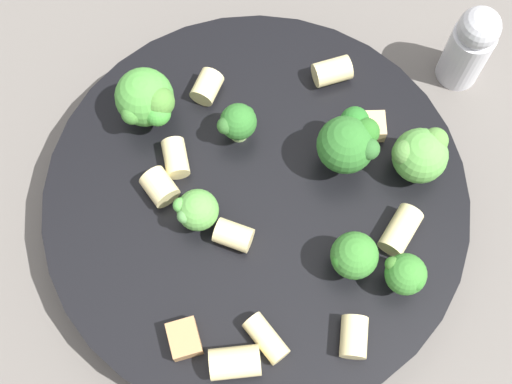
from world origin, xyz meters
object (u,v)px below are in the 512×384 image
object	(u,v)px
broccoli_floret_0	(354,257)
broccoli_floret_5	(419,154)
pasta_bowl	(256,205)
rigatoni_4	(235,362)
rigatoni_5	(160,187)
rigatoni_6	(176,158)
pepper_shaker	(470,46)
rigatoni_1	(207,87)
chicken_chunk_1	(373,132)
broccoli_floret_4	(237,123)
broccoli_floret_3	(405,274)
rigatoni_7	(233,235)
broccoli_floret_6	(349,142)
rigatoni_0	(266,338)
broccoli_floret_2	(197,211)
chicken_chunk_0	(184,339)
rigatoni_8	(401,230)
rigatoni_3	(358,334)
rigatoni_2	(332,71)
broccoli_floret_1	(147,100)

from	to	relation	value
broccoli_floret_0	broccoli_floret_5	xyz separation A→B (m)	(-0.07, -0.03, 0.00)
pasta_bowl	rigatoni_4	size ratio (longest dim) A/B	9.36
rigatoni_5	rigatoni_6	distance (m)	0.02
rigatoni_6	pepper_shaker	world-z (taller)	pepper_shaker
broccoli_floret_5	rigatoni_1	distance (m)	0.14
broccoli_floret_5	chicken_chunk_1	world-z (taller)	broccoli_floret_5
broccoli_floret_5	pepper_shaker	bearing A→B (deg)	-149.99
broccoli_floret_4	chicken_chunk_1	distance (m)	0.09
chicken_chunk_1	pasta_bowl	bearing A→B (deg)	-3.24
broccoli_floret_3	rigatoni_7	bearing A→B (deg)	-47.87
broccoli_floret_6	rigatoni_0	world-z (taller)	broccoli_floret_6
broccoli_floret_2	broccoli_floret_3	distance (m)	0.13
rigatoni_6	pasta_bowl	bearing A→B (deg)	122.31
broccoli_floret_2	rigatoni_5	bearing A→B (deg)	-69.95
broccoli_floret_3	chicken_chunk_1	xyz separation A→B (m)	(-0.04, -0.09, -0.01)
chicken_chunk_0	rigatoni_8	bearing A→B (deg)	174.16
rigatoni_4	chicken_chunk_0	distance (m)	0.03
rigatoni_7	chicken_chunk_0	world-z (taller)	rigatoni_7
broccoli_floret_4	rigatoni_3	size ratio (longest dim) A/B	1.31
rigatoni_2	chicken_chunk_0	xyz separation A→B (m)	(0.17, 0.10, -0.00)
rigatoni_4	rigatoni_8	size ratio (longest dim) A/B	0.98
rigatoni_1	chicken_chunk_0	xyz separation A→B (m)	(0.10, 0.13, -0.00)
broccoli_floret_0	rigatoni_2	distance (m)	0.13
rigatoni_1	pepper_shaker	world-z (taller)	pepper_shaker
broccoli_floret_2	broccoli_floret_4	world-z (taller)	same
broccoli_floret_5	rigatoni_2	bearing A→B (deg)	-85.05
broccoli_floret_2	rigatoni_3	distance (m)	0.12
broccoli_floret_6	broccoli_floret_5	bearing A→B (deg)	141.31
broccoli_floret_4	rigatoni_7	bearing A→B (deg)	55.95
broccoli_floret_0	broccoli_floret_4	world-z (taller)	broccoli_floret_0
rigatoni_0	rigatoni_6	xyz separation A→B (m)	(-0.01, -0.13, 0.00)
rigatoni_6	rigatoni_7	bearing A→B (deg)	93.54
rigatoni_0	pepper_shaker	distance (m)	0.24
broccoli_floret_5	rigatoni_7	distance (m)	0.12
pasta_bowl	pepper_shaker	xyz separation A→B (m)	(-0.18, -0.01, 0.02)
broccoli_floret_4	broccoli_floret_2	bearing A→B (deg)	35.32
broccoli_floret_2	rigatoni_0	xyz separation A→B (m)	(0.01, 0.09, -0.01)
broccoli_floret_2	rigatoni_2	size ratio (longest dim) A/B	1.26
pasta_bowl	rigatoni_4	distance (m)	0.11
rigatoni_1	rigatoni_5	world-z (taller)	rigatoni_5
broccoli_floret_1	rigatoni_0	bearing A→B (deg)	84.53
rigatoni_1	broccoli_floret_3	bearing A→B (deg)	100.07
pasta_bowl	rigatoni_5	distance (m)	0.06
broccoli_floret_3	rigatoni_3	distance (m)	0.04
broccoli_floret_5	rigatoni_6	xyz separation A→B (m)	(0.13, -0.08, -0.01)
rigatoni_5	broccoli_floret_1	bearing A→B (deg)	-113.16
rigatoni_0	rigatoni_2	world-z (taller)	rigatoni_2
broccoli_floret_3	broccoli_floret_5	world-z (taller)	broccoli_floret_5
rigatoni_4	chicken_chunk_0	bearing A→B (deg)	-57.36
broccoli_floret_3	pepper_shaker	world-z (taller)	pepper_shaker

